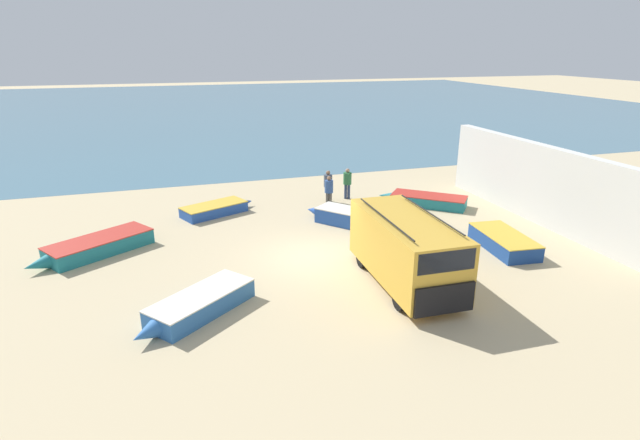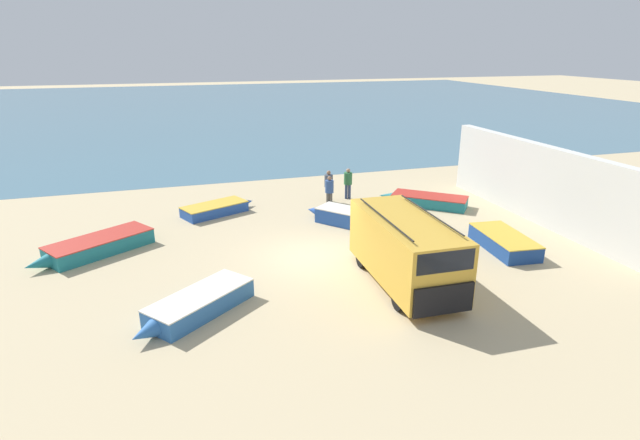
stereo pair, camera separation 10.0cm
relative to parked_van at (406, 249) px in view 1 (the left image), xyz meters
The scene contains 13 objects.
ground_plane 4.06m from the parked_van, 127.75° to the left, with size 200.00×200.00×0.00m, color tan.
sea_water 55.11m from the parked_van, 92.45° to the left, with size 120.00×80.00×0.01m, color #477084.
harbor_wall 9.60m from the parked_van, 24.95° to the left, with size 0.50×12.79×3.50m, color silver.
parked_van is the anchor object (origin of this frame).
fishing_rowboat_0 6.92m from the parked_van, behind, with size 3.80×3.29×0.61m.
fishing_rowboat_1 6.07m from the parked_van, 86.37° to the left, with size 3.57×4.02×0.69m.
fishing_rowboat_2 11.86m from the parked_van, 150.23° to the left, with size 4.52×3.44×0.61m.
fishing_rowboat_3 5.52m from the parked_van, 18.48° to the left, with size 1.77×3.89×0.62m.
fishing_rowboat_4 9.19m from the parked_van, 56.80° to the left, with size 4.00×3.57×0.55m.
fishing_rowboat_5 10.85m from the parked_van, 119.26° to the left, with size 3.73×2.43×0.50m.
fisherman_0 8.78m from the parked_van, 88.69° to the left, with size 0.42×0.42×1.60m.
fisherman_1 10.07m from the parked_van, 80.83° to the left, with size 0.43×0.43×1.63m.
fisherman_2 9.77m from the parked_van, 87.21° to the left, with size 0.43×0.43×1.64m.
Camera 1 is at (-4.93, -16.83, 7.64)m, focal length 28.00 mm.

